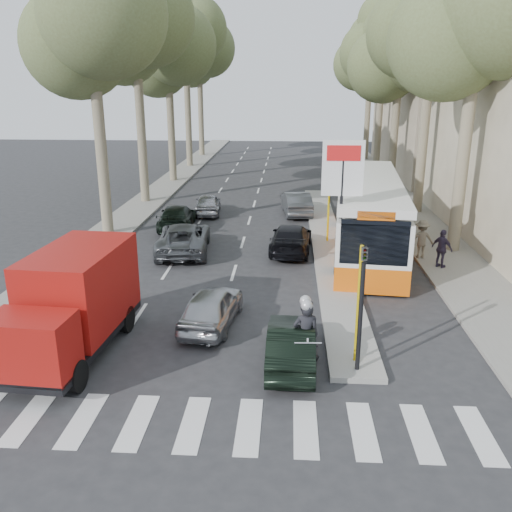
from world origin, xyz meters
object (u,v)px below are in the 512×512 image
Objects in this scene: dark_hatchback at (291,343)px; red_truck at (73,302)px; motorcycle at (305,334)px; silver_hatchback at (212,307)px; city_bus at (368,212)px.

dark_hatchback is 6.31m from red_truck.
motorcycle is at bearing 171.51° from dark_hatchback.
silver_hatchback is 0.29× the size of city_bus.
silver_hatchback is 0.66× the size of red_truck.
dark_hatchback is 0.29× the size of city_bus.
dark_hatchback is 1.53× the size of motorcycle.
motorcycle is at bearing 147.27° from silver_hatchback.
dark_hatchback is at bearing 144.05° from silver_hatchback.
red_truck is at bearing 36.00° from silver_hatchback.
red_truck reaches higher than silver_hatchback.
city_bus reaches higher than silver_hatchback.
motorcycle is (2.94, -2.44, 0.30)m from silver_hatchback.
red_truck is 0.44× the size of city_bus.
city_bus is at bearing -117.40° from silver_hatchback.
silver_hatchback is at bearing 33.07° from red_truck.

